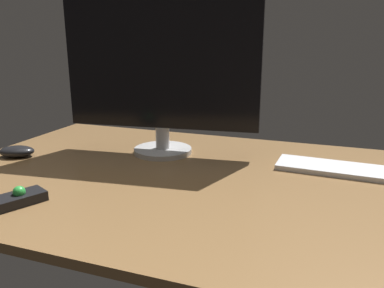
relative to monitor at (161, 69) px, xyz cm
name	(u,v)px	position (x,y,z in cm)	size (l,w,h in cm)	color
desk	(210,182)	(20.06, -16.24, -26.18)	(140.00, 84.00, 2.00)	olive
monitor	(161,69)	(0.00, 0.00, 0.00)	(57.06, 17.45, 46.07)	silver
keyboard	(363,172)	(56.10, -0.16, -24.51)	(43.29, 11.15, 1.34)	silver
computer_mouse	(17,151)	(-38.68, -18.10, -23.55)	(10.06, 6.31, 3.24)	black
media_remote	(5,202)	(-14.58, -46.74, -24.00)	(12.03, 17.21, 3.84)	black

